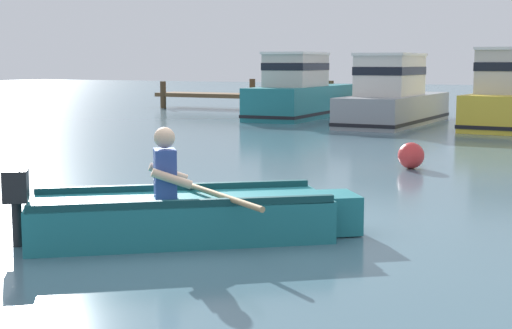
# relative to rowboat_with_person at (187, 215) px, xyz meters

# --- Properties ---
(ground_plane) EXTENTS (120.00, 120.00, 0.00)m
(ground_plane) POSITION_rel_rowboat_with_person_xyz_m (-0.39, 0.79, -0.25)
(ground_plane) COLOR slate
(wooden_dock) EXTENTS (11.21, 1.64, 1.22)m
(wooden_dock) POSITION_rel_rowboat_with_person_xyz_m (-8.89, 20.22, 0.30)
(wooden_dock) COLOR brown
(wooden_dock) RESTS_ON ground
(rowboat_with_person) EXTENTS (3.22, 2.88, 1.19)m
(rowboat_with_person) POSITION_rel_rowboat_with_person_xyz_m (0.00, 0.00, 0.00)
(rowboat_with_person) COLOR #1E727A
(rowboat_with_person) RESTS_ON ground
(moored_boat_teal) EXTENTS (2.35, 6.39, 2.22)m
(moored_boat_teal) POSITION_rel_rowboat_with_person_xyz_m (-6.72, 17.16, 0.58)
(moored_boat_teal) COLOR #1E727A
(moored_boat_teal) RESTS_ON ground
(moored_boat_grey) EXTENTS (2.00, 6.13, 2.15)m
(moored_boat_grey) POSITION_rel_rowboat_with_person_xyz_m (-2.94, 15.78, 0.54)
(moored_boat_grey) COLOR gray
(moored_boat_grey) RESTS_ON ground
(moored_boat_yellow) EXTENTS (1.85, 4.82, 2.29)m
(moored_boat_yellow) POSITION_rel_rowboat_with_person_xyz_m (0.39, 15.81, 0.59)
(moored_boat_yellow) COLOR gold
(moored_boat_yellow) RESTS_ON ground
(mooring_buoy) EXTENTS (0.46, 0.46, 0.46)m
(mooring_buoy) POSITION_rel_rowboat_with_person_xyz_m (0.47, 6.42, -0.02)
(mooring_buoy) COLOR red
(mooring_buoy) RESTS_ON ground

